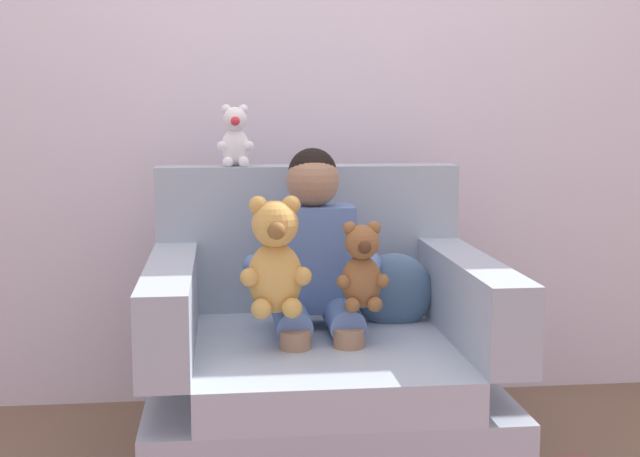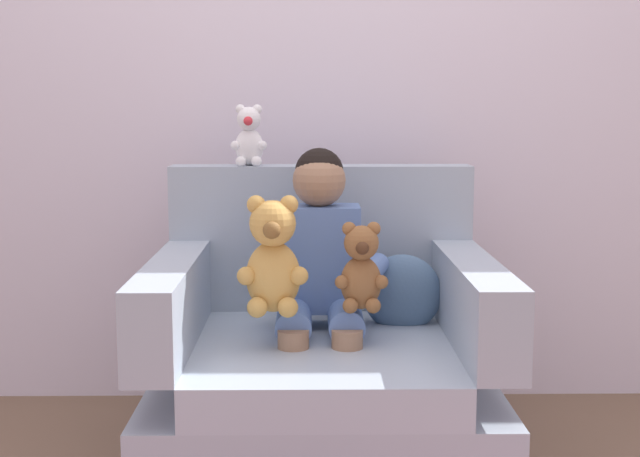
% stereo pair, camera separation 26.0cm
% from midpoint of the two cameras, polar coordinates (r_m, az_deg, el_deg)
% --- Properties ---
extents(back_wall, '(6.00, 0.10, 2.60)m').
position_cam_midpoint_polar(back_wall, '(3.41, 2.20, 10.63)').
color(back_wall, silver).
rests_on(back_wall, ground).
extents(armchair, '(1.05, 0.98, 0.94)m').
position_cam_midpoint_polar(armchair, '(2.79, 2.87, -9.49)').
color(armchair, '#9EADBC').
rests_on(armchair, ground).
extents(seated_child, '(0.45, 0.39, 0.82)m').
position_cam_midpoint_polar(seated_child, '(2.75, 2.67, -2.48)').
color(seated_child, '#597AB7').
rests_on(seated_child, armchair).
extents(plush_honey, '(0.21, 0.17, 0.35)m').
position_cam_midpoint_polar(plush_honey, '(2.54, -0.17, -2.01)').
color(plush_honey, gold).
rests_on(plush_honey, armchair).
extents(plush_brown, '(0.16, 0.13, 0.27)m').
position_cam_midpoint_polar(plush_brown, '(2.60, 5.57, -2.69)').
color(plush_brown, brown).
rests_on(plush_brown, armchair).
extents(plush_white_on_backrest, '(0.13, 0.10, 0.21)m').
position_cam_midpoint_polar(plush_white_on_backrest, '(3.03, -2.21, 5.96)').
color(plush_white_on_backrest, white).
rests_on(plush_white_on_backrest, armchair).
extents(throw_pillow, '(0.27, 0.14, 0.26)m').
position_cam_midpoint_polar(throw_pillow, '(2.90, 7.95, -4.24)').
color(throw_pillow, slate).
rests_on(throw_pillow, armchair).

